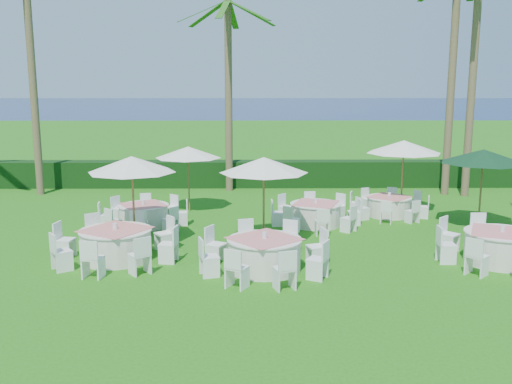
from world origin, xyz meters
TOP-DOWN VIEW (x-y plane):
  - ground at (0.00, 0.00)m, footprint 120.00×120.00m
  - hedge at (0.00, 12.00)m, footprint 34.00×1.00m
  - ocean at (0.00, 102.00)m, footprint 260.00×260.00m
  - banquet_table_a at (-4.56, 0.80)m, footprint 3.44×3.44m
  - banquet_table_b at (-0.53, -0.12)m, footprint 3.34×3.34m
  - banquet_table_c at (5.84, 0.44)m, footprint 3.40×3.40m
  - banquet_table_d at (-4.48, 4.53)m, footprint 2.97×2.97m
  - banquet_table_e at (1.34, 4.61)m, footprint 3.04×3.04m
  - banquet_table_f at (4.16, 5.98)m, footprint 2.77×2.77m
  - umbrella_a at (-4.30, 2.10)m, footprint 2.55×2.55m
  - umbrella_b at (-0.49, 2.21)m, footprint 2.60×2.60m
  - umbrella_c at (-3.19, 6.85)m, footprint 2.45×2.45m
  - umbrella_d at (4.72, 6.44)m, footprint 2.73×2.73m
  - umbrella_green at (6.72, 4.14)m, footprint 2.73×2.73m
  - palm_a at (-10.01, 10.22)m, footprint 4.40×4.13m
  - palm_b at (-1.82, 11.06)m, footprint 4.17×4.40m
  - palm_d at (8.31, 9.67)m, footprint 4.37×4.26m
  - palm_e at (7.58, 10.05)m, footprint 4.41×4.08m

SIDE VIEW (x-z plane):
  - ground at x=0.00m, z-range 0.00..0.00m
  - ocean at x=0.00m, z-range 0.00..0.00m
  - banquet_table_f at x=4.16m, z-range -0.06..0.80m
  - banquet_table_d at x=-4.48m, z-range -0.06..0.84m
  - banquet_table_e at x=1.34m, z-range -0.06..0.87m
  - banquet_table_b at x=-0.53m, z-range -0.06..0.95m
  - banquet_table_c at x=5.84m, z-range -0.06..0.96m
  - banquet_table_a at x=-4.56m, z-range -0.06..0.97m
  - hedge at x=0.00m, z-range 0.00..1.20m
  - umbrella_c at x=-3.19m, z-range 1.01..3.45m
  - umbrella_b at x=-0.49m, z-range 1.09..3.73m
  - umbrella_green at x=6.72m, z-range 1.09..3.73m
  - umbrella_a at x=-4.30m, z-range 1.11..3.80m
  - umbrella_d at x=4.72m, z-range 1.12..3.82m
  - palm_b at x=-1.82m, z-range 0.45..8.68m
  - palm_e at x=7.58m, z-range 0.46..9.76m
  - palm_a at x=-10.01m, z-range 0.47..10.09m
  - palm_d at x=8.31m, z-range 0.47..10.16m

